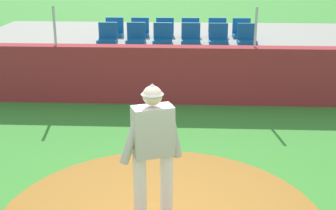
# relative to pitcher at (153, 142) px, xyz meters

# --- Properties ---
(pitcher) EXTENTS (0.79, 0.42, 1.78)m
(pitcher) POSITION_rel_pitcher_xyz_m (0.00, 0.00, 0.00)
(pitcher) COLOR white
(pitcher) RESTS_ON pitchers_mound
(brick_barrier) EXTENTS (12.25, 0.40, 1.37)m
(brick_barrier) POSITION_rel_pitcher_xyz_m (0.10, 5.38, -0.59)
(brick_barrier) COLOR #9F2B2E
(brick_barrier) RESTS_ON ground_plane
(fence_post_left) EXTENTS (0.06, 0.06, 0.92)m
(fence_post_left) POSITION_rel_pitcher_xyz_m (-2.72, 5.38, 0.55)
(fence_post_left) COLOR silver
(fence_post_left) RESTS_ON brick_barrier
(fence_post_right) EXTENTS (0.06, 0.06, 0.92)m
(fence_post_right) POSITION_rel_pitcher_xyz_m (1.92, 5.38, 0.55)
(fence_post_right) COLOR silver
(fence_post_right) RESTS_ON brick_barrier
(bleacher_platform) EXTENTS (11.02, 3.95, 1.23)m
(bleacher_platform) POSITION_rel_pitcher_xyz_m (0.10, 7.93, -0.66)
(bleacher_platform) COLOR gray
(bleacher_platform) RESTS_ON ground_plane
(stadium_chair_0) EXTENTS (0.48, 0.44, 0.50)m
(stadium_chair_0) POSITION_rel_pitcher_xyz_m (-1.68, 6.47, 0.11)
(stadium_chair_0) COLOR #115992
(stadium_chair_0) RESTS_ON bleacher_platform
(stadium_chair_1) EXTENTS (0.48, 0.44, 0.50)m
(stadium_chair_1) POSITION_rel_pitcher_xyz_m (-0.96, 6.50, 0.11)
(stadium_chair_1) COLOR #115992
(stadium_chair_1) RESTS_ON bleacher_platform
(stadium_chair_2) EXTENTS (0.48, 0.44, 0.50)m
(stadium_chair_2) POSITION_rel_pitcher_xyz_m (-0.27, 6.47, 0.11)
(stadium_chair_2) COLOR #115992
(stadium_chair_2) RESTS_ON bleacher_platform
(stadium_chair_3) EXTENTS (0.48, 0.44, 0.50)m
(stadium_chair_3) POSITION_rel_pitcher_xyz_m (0.45, 6.48, 0.11)
(stadium_chair_3) COLOR #115992
(stadium_chair_3) RESTS_ON bleacher_platform
(stadium_chair_4) EXTENTS (0.48, 0.44, 0.50)m
(stadium_chair_4) POSITION_rel_pitcher_xyz_m (1.14, 6.45, 0.11)
(stadium_chair_4) COLOR #115992
(stadium_chair_4) RESTS_ON bleacher_platform
(stadium_chair_5) EXTENTS (0.48, 0.44, 0.50)m
(stadium_chair_5) POSITION_rel_pitcher_xyz_m (1.86, 6.47, 0.11)
(stadium_chair_5) COLOR #115992
(stadium_chair_5) RESTS_ON bleacher_platform
(stadium_chair_6) EXTENTS (0.48, 0.44, 0.50)m
(stadium_chair_6) POSITION_rel_pitcher_xyz_m (-1.65, 7.35, 0.11)
(stadium_chair_6) COLOR #115992
(stadium_chair_6) RESTS_ON bleacher_platform
(stadium_chair_7) EXTENTS (0.48, 0.44, 0.50)m
(stadium_chair_7) POSITION_rel_pitcher_xyz_m (-0.95, 7.36, 0.11)
(stadium_chair_7) COLOR #115992
(stadium_chair_7) RESTS_ON bleacher_platform
(stadium_chair_8) EXTENTS (0.48, 0.44, 0.50)m
(stadium_chair_8) POSITION_rel_pitcher_xyz_m (-0.27, 7.36, 0.11)
(stadium_chair_8) COLOR #115992
(stadium_chair_8) RESTS_ON bleacher_platform
(stadium_chair_9) EXTENTS (0.48, 0.44, 0.50)m
(stadium_chair_9) POSITION_rel_pitcher_xyz_m (0.43, 7.36, 0.11)
(stadium_chair_9) COLOR #115992
(stadium_chair_9) RESTS_ON bleacher_platform
(stadium_chair_10) EXTENTS (0.48, 0.44, 0.50)m
(stadium_chair_10) POSITION_rel_pitcher_xyz_m (1.17, 7.40, 0.11)
(stadium_chair_10) COLOR #115992
(stadium_chair_10) RESTS_ON bleacher_platform
(stadium_chair_11) EXTENTS (0.48, 0.44, 0.50)m
(stadium_chair_11) POSITION_rel_pitcher_xyz_m (1.82, 7.37, 0.11)
(stadium_chair_11) COLOR #115992
(stadium_chair_11) RESTS_ON bleacher_platform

